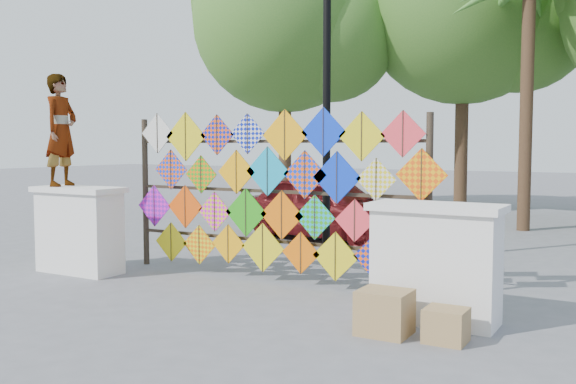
% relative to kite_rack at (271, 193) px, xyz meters
% --- Properties ---
extents(ground, '(80.00, 80.00, 0.00)m').
position_rel_kite_rack_xyz_m(ground, '(-0.07, -0.73, -1.23)').
color(ground, slate).
rests_on(ground, ground).
extents(parapet_left, '(1.40, 0.65, 1.28)m').
position_rel_kite_rack_xyz_m(parapet_left, '(-2.77, -0.93, -0.58)').
color(parapet_left, white).
rests_on(parapet_left, ground).
extents(parapet_right, '(1.40, 0.65, 1.28)m').
position_rel_kite_rack_xyz_m(parapet_right, '(2.63, -0.93, -0.58)').
color(parapet_right, white).
rests_on(parapet_right, ground).
extents(kite_rack, '(4.91, 0.24, 2.40)m').
position_rel_kite_rack_xyz_m(kite_rack, '(0.00, 0.00, 0.00)').
color(kite_rack, '#30261B').
rests_on(kite_rack, ground).
extents(tree_west, '(5.85, 5.20, 8.01)m').
position_rel_kite_rack_xyz_m(tree_west, '(-4.47, 8.30, 4.15)').
color(tree_west, '#4F3A22').
rests_on(tree_west, ground).
extents(tree_mid, '(6.30, 5.60, 8.61)m').
position_rel_kite_rack_xyz_m(tree_mid, '(0.03, 10.30, 4.54)').
color(tree_mid, '#4F3A22').
rests_on(tree_mid, ground).
extents(palm_tree, '(3.62, 3.62, 5.83)m').
position_rel_kite_rack_xyz_m(palm_tree, '(2.13, 7.27, 3.72)').
color(palm_tree, '#4F3A22').
rests_on(palm_tree, ground).
extents(vendor_woman, '(0.51, 0.68, 1.68)m').
position_rel_kite_rack_xyz_m(vendor_woman, '(-3.11, -0.93, 0.89)').
color(vendor_woman, '#99999E').
rests_on(vendor_woman, parapet_left).
extents(sedan, '(4.05, 2.17, 1.31)m').
position_rel_kite_rack_xyz_m(sedan, '(-1.05, 3.86, -0.58)').
color(sedan, '#510D0F').
rests_on(sedan, ground).
extents(lamppost, '(0.28, 0.28, 4.46)m').
position_rel_kite_rack_xyz_m(lamppost, '(0.23, 1.27, 1.46)').
color(lamppost, black).
rests_on(lamppost, ground).
extents(cardboard_box_near, '(0.50, 0.45, 0.45)m').
position_rel_kite_rack_xyz_m(cardboard_box_near, '(2.32, -1.62, -1.01)').
color(cardboard_box_near, '#AD8253').
rests_on(cardboard_box_near, ground).
extents(cardboard_box_far, '(0.39, 0.36, 0.33)m').
position_rel_kite_rack_xyz_m(cardboard_box_far, '(2.93, -1.56, -1.07)').
color(cardboard_box_far, '#AD8253').
rests_on(cardboard_box_far, ground).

